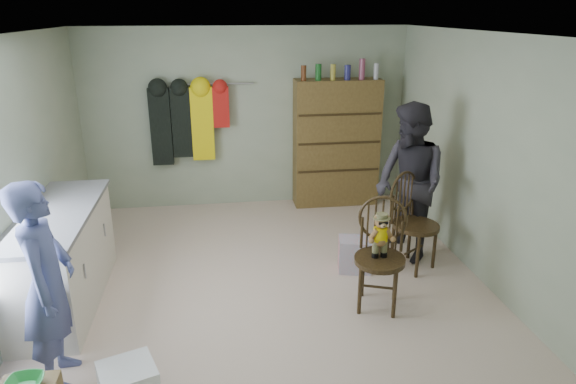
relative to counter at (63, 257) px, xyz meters
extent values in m
plane|color=beige|center=(1.95, 0.00, -0.47)|extent=(5.00, 5.00, 0.00)
plane|color=#A4AF92|center=(1.95, 2.50, 0.78)|extent=(4.50, 0.00, 4.50)
plane|color=#A4AF92|center=(-0.30, 0.00, 0.78)|extent=(0.00, 5.00, 5.00)
plane|color=#A4AF92|center=(4.20, 0.00, 0.78)|extent=(0.00, 5.00, 5.00)
plane|color=white|center=(1.95, 0.00, 2.03)|extent=(5.00, 5.00, 0.00)
cube|color=silver|center=(0.00, 0.00, -0.02)|extent=(0.60, 1.80, 0.90)
cube|color=slate|center=(0.00, 0.00, 0.45)|extent=(0.64, 1.86, 0.04)
cylinder|color=#99999E|center=(0.31, -0.45, 0.07)|extent=(0.02, 0.02, 0.14)
cylinder|color=#99999E|center=(0.31, 0.45, 0.07)|extent=(0.02, 0.02, 0.14)
imported|color=green|center=(0.26, -1.88, 0.05)|extent=(0.23, 0.23, 0.06)
cylinder|color=#3F2D16|center=(2.96, -0.53, 0.03)|extent=(0.61, 0.61, 0.05)
cylinder|color=#3F2D16|center=(2.75, -0.63, -0.24)|extent=(0.04, 0.04, 0.47)
cylinder|color=#3F2D16|center=(3.05, -0.74, -0.24)|extent=(0.04, 0.04, 0.47)
cylinder|color=#3F2D16|center=(2.87, -0.32, -0.24)|extent=(0.04, 0.04, 0.47)
cylinder|color=#3F2D16|center=(3.16, -0.43, -0.24)|extent=(0.04, 0.04, 0.47)
torus|color=#3F2D16|center=(3.02, -0.36, 0.36)|extent=(0.44, 0.19, 0.46)
cylinder|color=#3F2D16|center=(2.84, -0.30, 0.21)|extent=(0.03, 0.03, 0.32)
cylinder|color=#3F2D16|center=(3.20, -0.43, 0.21)|extent=(0.03, 0.03, 0.32)
cylinder|color=yellow|center=(2.96, -0.51, 0.28)|extent=(0.14, 0.14, 0.13)
cylinder|color=#475128|center=(2.96, -0.51, 0.15)|extent=(0.08, 0.08, 0.20)
sphere|color=#9E7042|center=(2.96, -0.51, 0.40)|extent=(0.12, 0.12, 0.12)
cylinder|color=#475128|center=(2.96, -0.51, 0.46)|extent=(0.11, 0.11, 0.04)
cube|color=black|center=(2.96, -0.57, 0.41)|extent=(0.09, 0.01, 0.02)
cylinder|color=#3F2D16|center=(3.59, 0.18, 0.03)|extent=(0.66, 0.66, 0.05)
cylinder|color=#3F2D16|center=(3.55, -0.04, -0.23)|extent=(0.04, 0.04, 0.48)
cylinder|color=#3F2D16|center=(3.81, 0.14, -0.23)|extent=(0.04, 0.04, 0.48)
cylinder|color=#3F2D16|center=(3.36, 0.23, -0.23)|extent=(0.04, 0.04, 0.48)
cylinder|color=#3F2D16|center=(3.63, 0.41, -0.23)|extent=(0.04, 0.04, 0.48)
torus|color=#3F2D16|center=(3.48, 0.34, 0.37)|extent=(0.40, 0.28, 0.46)
cylinder|color=#3F2D16|center=(3.33, 0.22, 0.21)|extent=(0.03, 0.03, 0.32)
cylinder|color=#3F2D16|center=(3.65, 0.44, 0.21)|extent=(0.03, 0.03, 0.32)
cube|color=#E57278|center=(2.94, 0.22, -0.29)|extent=(0.40, 0.34, 0.37)
imported|color=#4E5790|center=(0.23, -1.15, 0.33)|extent=(0.42, 0.61, 1.61)
imported|color=#2D2B33|center=(3.60, 0.47, 0.42)|extent=(0.89, 1.02, 1.77)
cube|color=brown|center=(3.20, 2.30, 0.43)|extent=(1.20, 0.38, 1.80)
cube|color=#3F2D16|center=(3.20, 2.11, 0.08)|extent=(1.16, 0.02, 0.03)
cube|color=#3F2D16|center=(3.20, 2.11, 0.48)|extent=(1.16, 0.02, 0.03)
cube|color=#3F2D16|center=(3.20, 2.11, 0.88)|extent=(1.16, 0.02, 0.03)
cylinder|color=#592D14|center=(2.70, 2.20, 1.43)|extent=(0.07, 0.07, 0.20)
cylinder|color=#19591E|center=(2.90, 2.20, 1.44)|extent=(0.08, 0.08, 0.22)
cylinder|color=#A59933|center=(3.10, 2.20, 1.43)|extent=(0.07, 0.07, 0.21)
cylinder|color=navy|center=(3.30, 2.20, 1.43)|extent=(0.08, 0.08, 0.20)
cylinder|color=#8C3F59|center=(3.50, 2.20, 1.47)|extent=(0.08, 0.08, 0.28)
cylinder|color=#B2B2B7|center=(3.70, 2.20, 1.44)|extent=(0.07, 0.07, 0.22)
cylinder|color=#99999E|center=(1.55, 2.44, 1.28)|extent=(1.00, 0.02, 0.02)
cube|color=black|center=(0.77, 2.38, 0.72)|extent=(0.28, 0.10, 1.05)
cube|color=black|center=(1.05, 2.38, 0.77)|extent=(0.26, 0.10, 0.95)
cube|color=yellow|center=(1.33, 2.38, 0.75)|extent=(0.30, 0.10, 1.00)
cube|color=red|center=(1.59, 2.38, 0.97)|extent=(0.22, 0.10, 0.55)
camera|label=1|loc=(1.50, -4.65, 2.22)|focal=32.00mm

